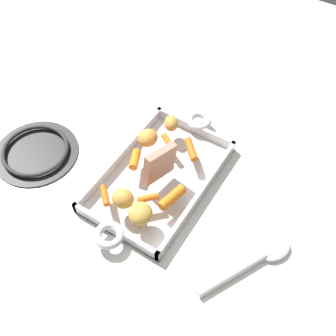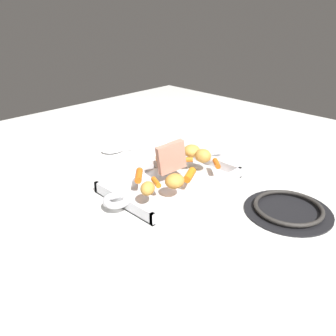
# 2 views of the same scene
# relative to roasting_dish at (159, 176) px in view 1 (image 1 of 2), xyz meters

# --- Properties ---
(ground_plane) EXTENTS (1.85, 1.85, 0.00)m
(ground_plane) POSITION_rel_roasting_dish_xyz_m (0.00, 0.00, -0.01)
(ground_plane) COLOR silver
(roasting_dish) EXTENTS (0.44, 0.23, 0.04)m
(roasting_dish) POSITION_rel_roasting_dish_xyz_m (0.00, 0.00, 0.00)
(roasting_dish) COLOR silver
(roasting_dish) RESTS_ON ground_plane
(roast_slice_thick) EXTENTS (0.09, 0.04, 0.09)m
(roast_slice_thick) POSITION_rel_roasting_dish_xyz_m (0.01, 0.01, 0.07)
(roast_slice_thick) COLOR tan
(roast_slice_thick) RESTS_ON roasting_dish
(baby_carrot_southwest) EXTENTS (0.04, 0.04, 0.02)m
(baby_carrot_southwest) POSITION_rel_roasting_dish_xyz_m (0.08, 0.02, 0.03)
(baby_carrot_southwest) COLOR orange
(baby_carrot_southwest) RESTS_ON roasting_dish
(baby_carrot_southeast) EXTENTS (0.04, 0.05, 0.02)m
(baby_carrot_southeast) POSITION_rel_roasting_dish_xyz_m (0.12, -0.06, 0.03)
(baby_carrot_southeast) COLOR orange
(baby_carrot_southeast) RESTS_ON roasting_dish
(baby_carrot_northeast) EXTENTS (0.07, 0.04, 0.02)m
(baby_carrot_northeast) POSITION_rel_roasting_dish_xyz_m (0.05, 0.07, 0.04)
(baby_carrot_northeast) COLOR orange
(baby_carrot_northeast) RESTS_ON roasting_dish
(baby_carrot_northwest) EXTENTS (0.06, 0.04, 0.02)m
(baby_carrot_northwest) POSITION_rel_roasting_dish_xyz_m (0.01, -0.06, 0.04)
(baby_carrot_northwest) COLOR orange
(baby_carrot_northwest) RESTS_ON roasting_dish
(baby_carrot_short) EXTENTS (0.06, 0.06, 0.02)m
(baby_carrot_short) POSITION_rel_roasting_dish_xyz_m (-0.09, 0.04, 0.03)
(baby_carrot_short) COLOR orange
(baby_carrot_short) RESTS_ON roasting_dish
(baby_carrot_long) EXTENTS (0.04, 0.05, 0.02)m
(baby_carrot_long) POSITION_rel_roasting_dish_xyz_m (-0.08, -0.02, 0.03)
(baby_carrot_long) COLOR orange
(baby_carrot_long) RESTS_ON roasting_dish
(potato_near_roast) EXTENTS (0.06, 0.05, 0.04)m
(potato_near_roast) POSITION_rel_roasting_dish_xyz_m (-0.05, -0.07, 0.04)
(potato_near_roast) COLOR gold
(potato_near_roast) RESTS_ON roasting_dish
(potato_golden_small) EXTENTS (0.05, 0.05, 0.04)m
(potato_golden_small) POSITION_rel_roasting_dish_xyz_m (0.12, -0.02, 0.05)
(potato_golden_small) COLOR gold
(potato_golden_small) RESTS_ON roasting_dish
(potato_golden_large) EXTENTS (0.07, 0.07, 0.04)m
(potato_golden_large) POSITION_rel_roasting_dish_xyz_m (0.12, 0.04, 0.04)
(potato_golden_large) COLOR gold
(potato_golden_large) RESTS_ON roasting_dish
(potato_whole) EXTENTS (0.06, 0.05, 0.03)m
(potato_whole) POSITION_rel_roasting_dish_xyz_m (-0.13, -0.04, 0.04)
(potato_whole) COLOR gold
(potato_whole) RESTS_ON roasting_dish
(stove_burner_rear) EXTENTS (0.21, 0.21, 0.02)m
(stove_burner_rear) POSITION_rel_roasting_dish_xyz_m (0.10, -0.30, -0.00)
(stove_burner_rear) COLOR black
(stove_burner_rear) RESTS_ON ground_plane
(serving_spoon) EXTENTS (0.22, 0.14, 0.02)m
(serving_spoon) POSITION_rel_roasting_dish_xyz_m (0.07, 0.28, -0.00)
(serving_spoon) COLOR white
(serving_spoon) RESTS_ON ground_plane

